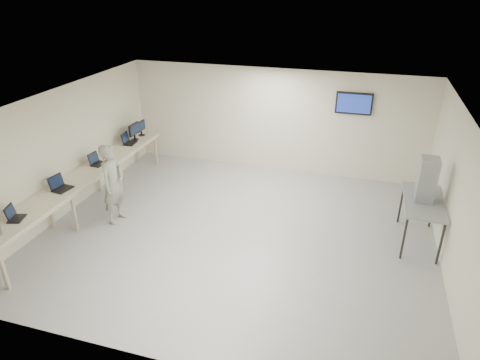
% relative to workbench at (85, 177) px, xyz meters
% --- Properties ---
extents(room, '(8.01, 7.01, 2.81)m').
position_rel_workbench_xyz_m(room, '(3.62, 0.06, 0.58)').
color(room, '#B0B0B0').
rests_on(room, ground).
extents(workbench, '(0.76, 6.00, 0.90)m').
position_rel_workbench_xyz_m(workbench, '(0.00, 0.00, 0.00)').
color(workbench, beige).
rests_on(workbench, ground).
extents(laptop_0, '(0.36, 0.39, 0.26)m').
position_rel_workbench_xyz_m(laptop_0, '(-0.06, -2.06, 0.14)').
color(laptop_0, black).
rests_on(laptop_0, workbench).
extents(laptop_1, '(0.36, 0.42, 0.30)m').
position_rel_workbench_xyz_m(laptop_1, '(-0.03, -0.79, 0.15)').
color(laptop_1, black).
rests_on(laptop_1, workbench).
extents(laptop_2, '(0.31, 0.37, 0.28)m').
position_rel_workbench_xyz_m(laptop_2, '(-0.06, 0.57, 0.15)').
color(laptop_2, black).
rests_on(laptop_2, workbench).
extents(laptop_3, '(0.33, 0.39, 0.29)m').
position_rel_workbench_xyz_m(laptop_3, '(-0.04, 2.00, 0.15)').
color(laptop_3, black).
rests_on(laptop_3, workbench).
extents(monitor_near, '(0.20, 0.46, 0.45)m').
position_rel_workbench_xyz_m(monitor_near, '(-0.01, 2.30, 0.35)').
color(monitor_near, black).
rests_on(monitor_near, workbench).
extents(monitor_far, '(0.18, 0.41, 0.41)m').
position_rel_workbench_xyz_m(monitor_far, '(-0.01, 2.68, 0.32)').
color(monitor_far, black).
rests_on(monitor_far, workbench).
extents(soldier, '(0.43, 0.66, 1.79)m').
position_rel_workbench_xyz_m(soldier, '(0.88, -0.25, 0.07)').
color(soldier, slate).
rests_on(soldier, ground).
extents(side_table, '(0.75, 1.60, 0.96)m').
position_rel_workbench_xyz_m(side_table, '(7.19, 0.74, 0.06)').
color(side_table, gray).
rests_on(side_table, ground).
extents(storage_bins, '(0.33, 0.37, 0.88)m').
position_rel_workbench_xyz_m(storage_bins, '(7.17, 0.74, 0.57)').
color(storage_bins, '#A5A9AF').
rests_on(storage_bins, side_table).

